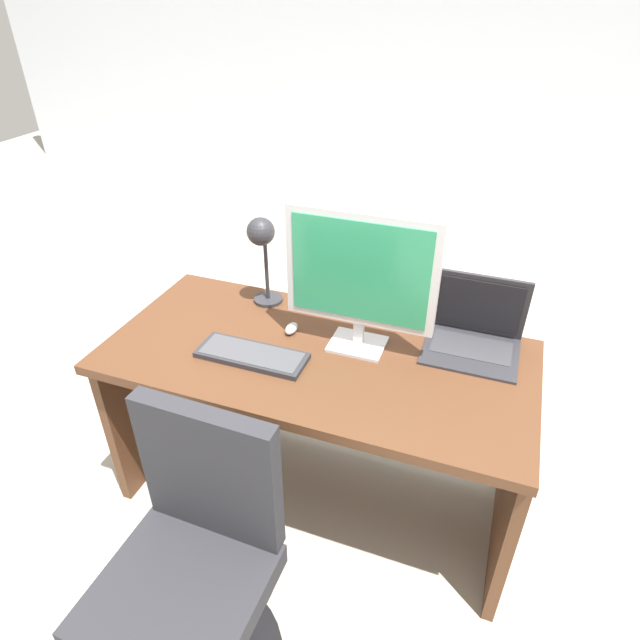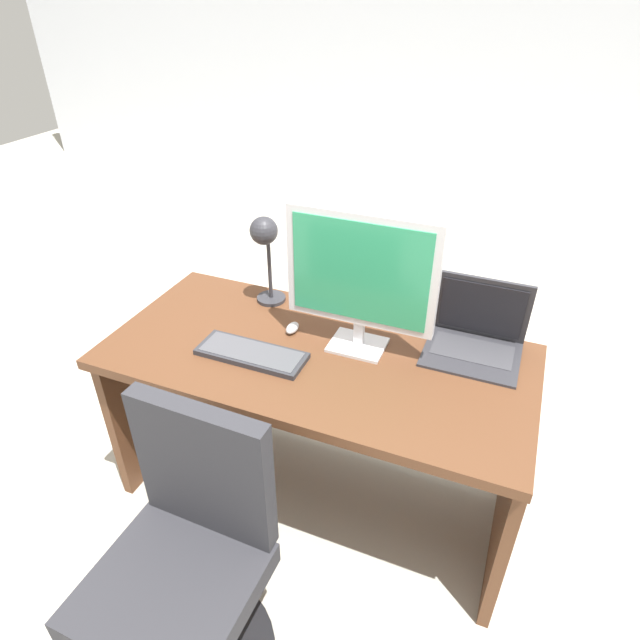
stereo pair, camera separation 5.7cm
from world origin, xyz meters
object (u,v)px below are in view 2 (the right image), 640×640
(laptop, at_px, (477,328))
(desk_lamp, at_px, (265,242))
(keyboard, at_px, (252,354))
(monitor, at_px, (361,275))
(mouse, at_px, (292,328))
(desk, at_px, (321,391))
(office_chair, at_px, (187,579))

(laptop, relative_size, desk_lamp, 0.88)
(laptop, relative_size, keyboard, 0.84)
(monitor, xyz_separation_m, mouse, (-0.26, -0.00, -0.28))
(desk, distance_m, desk_lamp, 0.62)
(monitor, relative_size, keyboard, 1.34)
(desk, bearing_deg, monitor, 21.43)
(laptop, relative_size, mouse, 4.47)
(desk, height_order, mouse, mouse)
(monitor, relative_size, desk_lamp, 1.40)
(laptop, distance_m, desk_lamp, 0.86)
(desk, relative_size, laptop, 4.61)
(laptop, bearing_deg, office_chair, -122.51)
(desk_lamp, distance_m, office_chair, 1.20)
(monitor, distance_m, office_chair, 1.09)
(keyboard, bearing_deg, desk_lamp, 107.56)
(laptop, bearing_deg, desk_lamp, -179.33)
(desk, relative_size, office_chair, 1.67)
(monitor, xyz_separation_m, office_chair, (-0.24, -0.83, -0.67))
(desk_lamp, relative_size, office_chair, 0.41)
(office_chair, bearing_deg, laptop, 57.49)
(monitor, bearing_deg, keyboard, -148.81)
(office_chair, bearing_deg, keyboard, 98.29)
(desk, bearing_deg, mouse, 160.94)
(office_chair, bearing_deg, mouse, 91.58)
(keyboard, height_order, mouse, mouse)
(keyboard, distance_m, office_chair, 0.74)
(laptop, xyz_separation_m, office_chair, (-0.64, -1.00, -0.45))
(keyboard, xyz_separation_m, office_chair, (0.09, -0.63, -0.38))
(desk, relative_size, desk_lamp, 4.06)
(monitor, distance_m, desk_lamp, 0.47)
(desk, bearing_deg, office_chair, -98.32)
(desk, bearing_deg, desk_lamp, 147.26)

